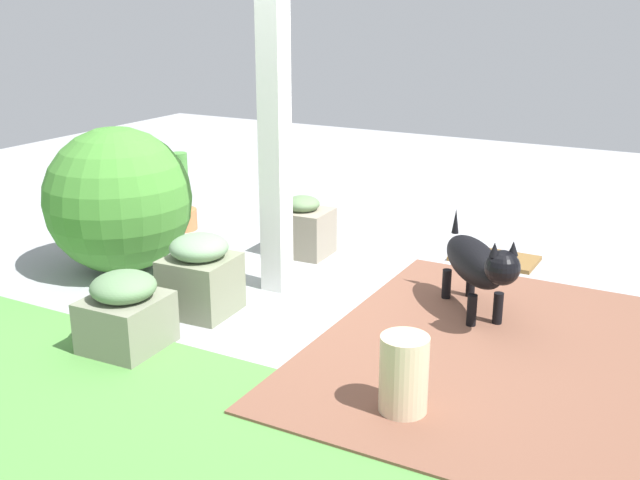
% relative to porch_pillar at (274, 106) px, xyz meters
% --- Properties ---
extents(ground_plane, '(12.00, 12.00, 0.00)m').
position_rel_porch_pillar_xyz_m(ground_plane, '(-0.37, -0.02, -1.19)').
color(ground_plane, '#9A9DA0').
extents(brick_path, '(1.80, 2.40, 0.02)m').
position_rel_porch_pillar_xyz_m(brick_path, '(-1.52, 0.27, -1.19)').
color(brick_path, brown).
rests_on(brick_path, ground).
extents(porch_pillar, '(0.15, 0.15, 2.39)m').
position_rel_porch_pillar_xyz_m(porch_pillar, '(0.00, 0.00, 0.00)').
color(porch_pillar, white).
rests_on(porch_pillar, ground).
extents(stone_planter_nearest, '(0.42, 0.35, 0.44)m').
position_rel_porch_pillar_xyz_m(stone_planter_nearest, '(0.20, -0.69, -0.99)').
color(stone_planter_nearest, gray).
rests_on(stone_planter_nearest, ground).
extents(stone_planter_mid, '(0.41, 0.41, 0.49)m').
position_rel_porch_pillar_xyz_m(stone_planter_mid, '(0.20, 0.56, -0.96)').
color(stone_planter_mid, gray).
rests_on(stone_planter_mid, ground).
extents(stone_planter_far, '(0.41, 0.43, 0.43)m').
position_rel_porch_pillar_xyz_m(stone_planter_far, '(0.26, 1.15, -0.99)').
color(stone_planter_far, gray).
rests_on(stone_planter_far, ground).
extents(round_shrub, '(1.01, 1.01, 1.01)m').
position_rel_porch_pillar_xyz_m(round_shrub, '(1.14, 0.21, -0.69)').
color(round_shrub, '#417F2F').
rests_on(round_shrub, ground).
extents(terracotta_pot_tall, '(0.25, 0.25, 0.64)m').
position_rel_porch_pillar_xyz_m(terracotta_pot_tall, '(1.39, -0.76, -0.96)').
color(terracotta_pot_tall, '#C36D41').
rests_on(terracotta_pot_tall, ground).
extents(dog, '(0.66, 0.75, 0.58)m').
position_rel_porch_pillar_xyz_m(dog, '(-1.29, -0.16, -0.86)').
color(dog, black).
rests_on(dog, ground).
extents(ceramic_urn, '(0.22, 0.22, 0.39)m').
position_rel_porch_pillar_xyz_m(ceramic_urn, '(-1.33, 1.07, -1.00)').
color(ceramic_urn, beige).
rests_on(ceramic_urn, ground).
extents(doormat, '(0.61, 0.37, 0.03)m').
position_rel_porch_pillar_xyz_m(doormat, '(-1.11, -1.22, -1.18)').
color(doormat, brown).
rests_on(doormat, ground).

